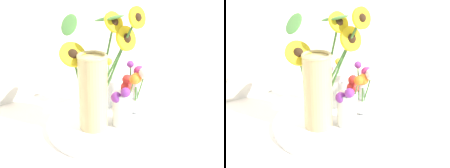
{
  "view_description": "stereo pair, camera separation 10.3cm",
  "coord_description": "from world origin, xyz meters",
  "views": [
    {
      "loc": [
        -0.59,
        -0.68,
        0.57
      ],
      "look_at": [
        0.0,
        0.05,
        0.15
      ],
      "focal_mm": 50.0,
      "sensor_mm": 36.0,
      "label": 1
    },
    {
      "loc": [
        -0.51,
        -0.74,
        0.57
      ],
      "look_at": [
        0.0,
        0.05,
        0.15
      ],
      "focal_mm": 50.0,
      "sensor_mm": 36.0,
      "label": 2
    }
  ],
  "objects": [
    {
      "name": "ground_plane",
      "position": [
        0.0,
        0.0,
        0.0
      ],
      "size": [
        6.0,
        6.0,
        0.0
      ],
      "primitive_type": "plane",
      "color": "silver"
    },
    {
      "name": "serving_tray",
      "position": [
        0.0,
        0.05,
        0.01
      ],
      "size": [
        0.44,
        0.44,
        0.02
      ],
      "color": "white",
      "rests_on": "ground_plane"
    },
    {
      "name": "mason_jar_sunflowers",
      "position": [
        -0.07,
        0.05,
        0.18
      ],
      "size": [
        0.25,
        0.19,
        0.41
      ],
      "color": "#D1B77A",
      "rests_on": "serving_tray"
    },
    {
      "name": "vase_small_center",
      "position": [
        0.01,
        0.01,
        0.1
      ],
      "size": [
        0.09,
        0.08,
        0.18
      ],
      "color": "white",
      "rests_on": "serving_tray"
    },
    {
      "name": "vase_bulb_right",
      "position": [
        0.1,
        0.03,
        0.11
      ],
      "size": [
        0.07,
        0.09,
        0.2
      ],
      "color": "white",
      "rests_on": "serving_tray"
    },
    {
      "name": "vase_small_back",
      "position": [
        0.05,
        0.16,
        0.11
      ],
      "size": [
        0.09,
        0.1,
        0.22
      ],
      "color": "white",
      "rests_on": "serving_tray"
    }
  ]
}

